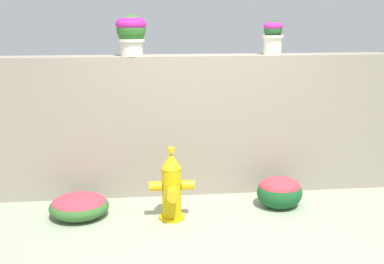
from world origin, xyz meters
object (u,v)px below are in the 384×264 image
at_px(potted_plant_1, 131,31).
at_px(potted_plant_2, 273,35).
at_px(fire_hydrant, 172,188).
at_px(flower_bush_right, 79,205).
at_px(flower_bush_left, 280,191).

xyz_separation_m(potted_plant_1, potted_plant_2, (1.58, 0.01, -0.05)).
xyz_separation_m(fire_hydrant, flower_bush_right, (-0.97, 0.16, -0.22)).
height_order(fire_hydrant, flower_bush_right, fire_hydrant).
xyz_separation_m(potted_plant_2, flower_bush_right, (-2.17, -0.59, -1.72)).
xyz_separation_m(flower_bush_left, flower_bush_right, (-2.17, -0.04, -0.05)).
distance_m(potted_plant_2, flower_bush_right, 2.83).
distance_m(potted_plant_2, fire_hydrant, 2.06).
xyz_separation_m(fire_hydrant, flower_bush_left, (1.20, 0.20, -0.17)).
bearing_deg(fire_hydrant, potted_plant_2, 31.69).
height_order(potted_plant_1, fire_hydrant, potted_plant_1).
bearing_deg(flower_bush_left, flower_bush_right, -178.91).
height_order(potted_plant_1, flower_bush_left, potted_plant_1).
distance_m(fire_hydrant, flower_bush_right, 1.00).
xyz_separation_m(potted_plant_1, fire_hydrant, (0.38, -0.74, -1.54)).
bearing_deg(flower_bush_right, fire_hydrant, -9.22).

